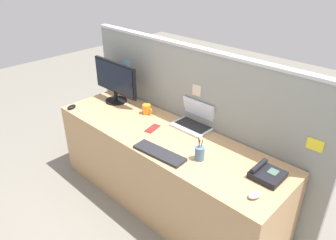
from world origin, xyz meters
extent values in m
plane|color=slate|center=(0.00, 0.00, 0.00)|extent=(10.00, 10.00, 0.00)
cube|color=tan|center=(0.00, 0.00, 0.36)|extent=(2.21, 0.67, 0.73)
cube|color=gray|center=(0.00, 0.37, 0.69)|extent=(2.53, 0.06, 1.38)
cube|color=#B7BAC1|center=(0.00, 0.37, 1.39)|extent=(2.53, 0.07, 0.02)
cube|color=beige|center=(0.06, 0.34, 1.04)|extent=(0.09, 0.01, 0.10)
cube|color=#66ADD1|center=(-0.86, 0.34, 1.06)|extent=(0.10, 0.01, 0.08)
cube|color=yellow|center=(1.09, 0.34, 0.95)|extent=(0.11, 0.01, 0.08)
cylinder|color=black|center=(-0.82, 0.14, 0.73)|extent=(0.22, 0.22, 0.02)
cylinder|color=black|center=(-0.82, 0.14, 0.79)|extent=(0.04, 0.04, 0.10)
cube|color=black|center=(-0.82, 0.15, 0.98)|extent=(0.60, 0.03, 0.32)
cube|color=black|center=(-0.82, 0.13, 0.98)|extent=(0.57, 0.01, 0.29)
cube|color=silver|center=(0.09, 0.26, 0.74)|extent=(0.34, 0.22, 0.02)
cube|color=black|center=(0.09, 0.27, 0.75)|extent=(0.30, 0.15, 0.00)
cube|color=silver|center=(0.09, 0.35, 0.85)|extent=(0.34, 0.05, 0.21)
cube|color=silver|center=(0.09, 0.34, 0.85)|extent=(0.32, 0.04, 0.19)
cube|color=black|center=(0.91, 0.08, 0.75)|extent=(0.20, 0.20, 0.05)
cube|color=#4C6B5B|center=(0.94, 0.10, 0.77)|extent=(0.06, 0.07, 0.01)
cylinder|color=black|center=(0.84, 0.08, 0.79)|extent=(0.04, 0.18, 0.04)
cube|color=#232328|center=(0.18, -0.23, 0.74)|extent=(0.44, 0.16, 0.02)
ellipsoid|color=black|center=(-1.01, -0.27, 0.74)|extent=(0.09, 0.11, 0.03)
ellipsoid|color=#9EA0A8|center=(0.95, -0.15, 0.74)|extent=(0.08, 0.11, 0.03)
cylinder|color=#4C7093|center=(0.44, -0.07, 0.78)|extent=(0.07, 0.07, 0.11)
cylinder|color=black|center=(0.43, -0.07, 0.84)|extent=(0.02, 0.01, 0.14)
cylinder|color=#238438|center=(0.45, -0.07, 0.83)|extent=(0.02, 0.02, 0.13)
cylinder|color=red|center=(0.44, -0.08, 0.83)|extent=(0.02, 0.02, 0.13)
cube|color=#B22323|center=(-0.14, 0.00, 0.73)|extent=(0.10, 0.16, 0.01)
cylinder|color=orange|center=(-0.39, 0.17, 0.77)|extent=(0.08, 0.08, 0.09)
torus|color=orange|center=(-0.34, 0.17, 0.77)|extent=(0.05, 0.01, 0.05)
camera|label=1|loc=(1.63, -1.64, 2.10)|focal=34.16mm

